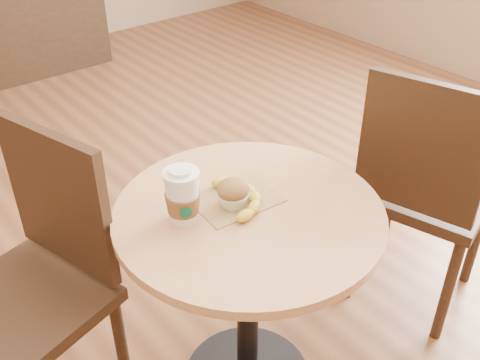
{
  "coord_description": "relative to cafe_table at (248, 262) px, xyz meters",
  "views": [
    {
      "loc": [
        -0.78,
        -1.06,
        1.69
      ],
      "look_at": [
        0.03,
        -0.05,
        0.83
      ],
      "focal_mm": 42.0,
      "sensor_mm": 36.0,
      "label": 1
    }
  ],
  "objects": [
    {
      "name": "cafe_table",
      "position": [
        0.0,
        0.0,
        0.0
      ],
      "size": [
        0.77,
        0.77,
        0.75
      ],
      "color": "black",
      "rests_on": "ground"
    },
    {
      "name": "banana",
      "position": [
        0.0,
        0.05,
        0.21
      ],
      "size": [
        0.22,
        0.26,
        0.03
      ],
      "primitive_type": null,
      "rotation": [
        0.0,
        0.0,
        -0.36
      ],
      "color": "gold",
      "rests_on": "kraft_bag"
    },
    {
      "name": "kraft_bag",
      "position": [
        0.0,
        0.06,
        0.2
      ],
      "size": [
        0.25,
        0.2,
        0.0
      ],
      "primitive_type": "cube",
      "rotation": [
        0.0,
        0.0,
        -0.09
      ],
      "color": "#957348",
      "rests_on": "cafe_table"
    },
    {
      "name": "muffin",
      "position": [
        -0.02,
        0.04,
        0.24
      ],
      "size": [
        0.09,
        0.09,
        0.08
      ],
      "color": "silver",
      "rests_on": "kraft_bag"
    },
    {
      "name": "chair_left",
      "position": [
        -0.51,
        0.35,
        -0.02
      ],
      "size": [
        0.53,
        0.53,
        0.98
      ],
      "rotation": [
        0.0,
        0.0,
        -1.3
      ],
      "color": "black",
      "rests_on": "ground"
    },
    {
      "name": "chair_right",
      "position": [
        0.75,
        -0.09,
        -0.0
      ],
      "size": [
        0.55,
        0.55,
        1.0
      ],
      "rotation": [
        0.0,
        0.0,
        1.85
      ],
      "color": "black",
      "rests_on": "ground"
    },
    {
      "name": "coffee_cup",
      "position": [
        -0.17,
        0.08,
        0.27
      ],
      "size": [
        0.1,
        0.1,
        0.16
      ],
      "rotation": [
        0.0,
        0.0,
        -0.43
      ],
      "color": "white",
      "rests_on": "cafe_table"
    }
  ]
}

